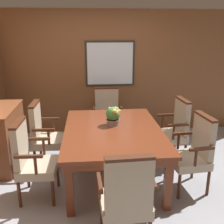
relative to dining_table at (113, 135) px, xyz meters
The scene contains 11 objects.
ground_plane 0.67m from the dining_table, 147.64° to the right, with size 14.00×14.00×0.00m, color #93969E.
wall_back 1.93m from the dining_table, 93.82° to the left, with size 7.20×0.08×2.45m.
dining_table is the anchor object (origin of this frame).
chair_right_near 1.12m from the dining_table, 20.95° to the right, with size 0.51×0.56×1.03m.
chair_head_near 1.31m from the dining_table, 89.74° to the right, with size 0.55×0.49×1.03m.
chair_left_far 1.11m from the dining_table, 158.47° to the left, with size 0.48×0.54×1.03m.
chair_left_near 1.15m from the dining_table, 158.62° to the right, with size 0.48×0.54×1.03m.
chair_head_far 1.31m from the dining_table, 89.44° to the left, with size 0.54×0.47×1.03m.
chair_right_far 1.13m from the dining_table, 22.19° to the left, with size 0.49×0.55×1.03m.
potted_plant 0.28m from the dining_table, 83.97° to the left, with size 0.22×0.21×0.27m.
sideboard_cabinet 1.78m from the dining_table, 164.43° to the left, with size 0.54×1.03×0.94m.
Camera 1 is at (-0.20, -3.34, 2.07)m, focal length 42.00 mm.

